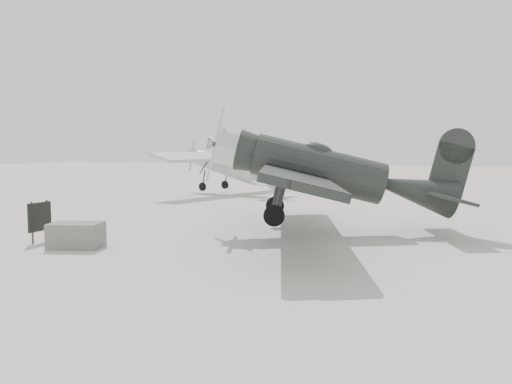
% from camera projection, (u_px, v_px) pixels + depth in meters
% --- Properties ---
extents(ground, '(160.00, 160.00, 0.00)m').
position_uv_depth(ground, '(251.00, 231.00, 19.99)').
color(ground, '#A6A093').
rests_on(ground, ground).
extents(lowwing_monoplane, '(10.04, 13.76, 4.47)m').
position_uv_depth(lowwing_monoplane, '(330.00, 172.00, 19.15)').
color(lowwing_monoplane, black).
rests_on(lowwing_monoplane, ground).
extents(highwing_monoplane, '(8.68, 12.06, 3.43)m').
position_uv_depth(highwing_monoplane, '(230.00, 164.00, 35.63)').
color(highwing_monoplane, '#A4A8AA').
rests_on(highwing_monoplane, ground).
extents(equipment_block, '(1.89, 1.48, 0.83)m').
position_uv_depth(equipment_block, '(76.00, 235.00, 16.50)').
color(equipment_block, '#625F5B').
rests_on(equipment_block, ground).
extents(sign_board, '(0.09, 1.01, 1.46)m').
position_uv_depth(sign_board, '(40.00, 217.00, 17.44)').
color(sign_board, '#333333').
rests_on(sign_board, ground).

